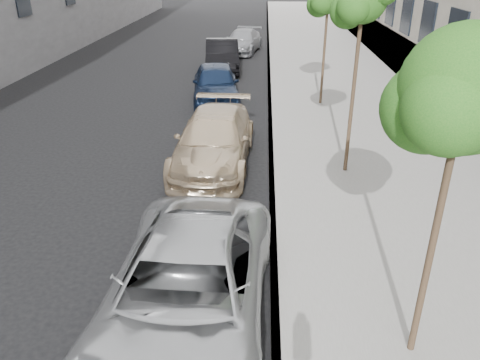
# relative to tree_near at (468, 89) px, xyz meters

# --- Properties ---
(sidewalk) EXTENTS (6.40, 72.00, 0.14)m
(sidewalk) POSITION_rel_tree_near_xyz_m (1.07, 22.50, -4.03)
(sidewalk) COLOR gray
(sidewalk) RESTS_ON ground
(curb) EXTENTS (0.15, 72.00, 0.14)m
(curb) POSITION_rel_tree_near_xyz_m (-2.05, 22.50, -4.03)
(curb) COLOR #9E9B93
(curb) RESTS_ON ground
(tree_near) EXTENTS (1.83, 1.63, 4.87)m
(tree_near) POSITION_rel_tree_near_xyz_m (0.00, 0.00, 0.00)
(tree_near) COLOR #38281C
(tree_near) RESTS_ON sidewalk
(minivan) EXTENTS (2.71, 5.51, 1.50)m
(minivan) POSITION_rel_tree_near_xyz_m (-3.46, 0.42, -3.35)
(minivan) COLOR #B0B2B4
(minivan) RESTS_ON ground
(suv) EXTENTS (2.25, 5.15, 1.47)m
(suv) POSITION_rel_tree_near_xyz_m (-3.70, 7.06, -3.36)
(suv) COLOR #C7B08E
(suv) RESTS_ON ground
(sedan_blue) EXTENTS (2.36, 4.71, 1.54)m
(sedan_blue) POSITION_rel_tree_near_xyz_m (-4.27, 13.40, -3.33)
(sedan_blue) COLOR #101E38
(sedan_blue) RESTS_ON ground
(sedan_black) EXTENTS (2.09, 4.86, 1.56)m
(sedan_black) POSITION_rel_tree_near_xyz_m (-4.49, 19.21, -3.32)
(sedan_black) COLOR black
(sedan_black) RESTS_ON ground
(sedan_rear) EXTENTS (2.58, 4.84, 1.33)m
(sedan_rear) POSITION_rel_tree_near_xyz_m (-3.66, 24.47, -3.43)
(sedan_rear) COLOR gray
(sedan_rear) RESTS_ON ground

